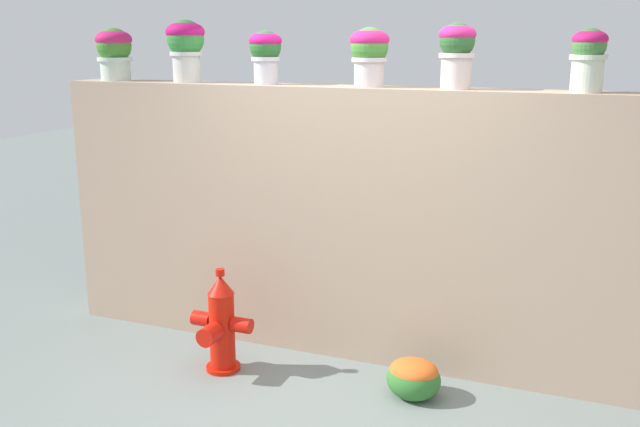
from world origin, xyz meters
name	(u,v)px	position (x,y,z in m)	size (l,w,h in m)	color
ground_plane	(308,412)	(0.00, 0.00, 0.00)	(24.00, 24.00, 0.00)	slate
stone_wall	(360,224)	(0.00, 1.02, 1.02)	(4.89, 0.38, 2.03)	tan
potted_plant_0	(114,50)	(-2.13, 1.01, 2.28)	(0.29, 0.29, 0.42)	silver
potted_plant_1	(186,43)	(-1.45, 1.02, 2.33)	(0.30, 0.30, 0.48)	beige
potted_plant_2	(266,51)	(-0.76, 1.01, 2.28)	(0.25, 0.25, 0.39)	silver
potted_plant_3	(369,51)	(0.05, 1.00, 2.28)	(0.28, 0.28, 0.41)	beige
potted_plant_4	(457,49)	(0.67, 0.99, 2.30)	(0.25, 0.25, 0.44)	beige
potted_plant_5	(589,55)	(1.50, 0.98, 2.26)	(0.23, 0.23, 0.40)	beige
fire_hydrant	(221,326)	(-0.82, 0.32, 0.35)	(0.47, 0.37, 0.77)	red
flower_bush_left	(414,377)	(0.58, 0.46, 0.15)	(0.37, 0.33, 0.28)	#347630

